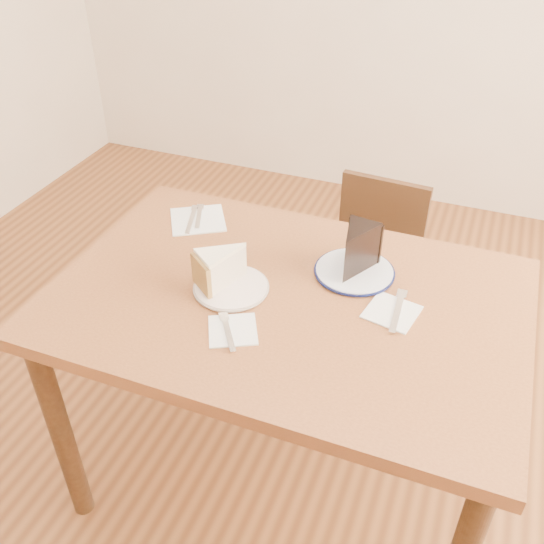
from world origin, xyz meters
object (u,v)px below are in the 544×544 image
Objects in this scene: chair_far at (367,276)px; chocolate_cake at (354,253)px; carrot_cake at (225,267)px; table at (286,325)px; plate_cream at (231,288)px; plate_navy at (354,271)px.

chocolate_cake is at bearing 99.18° from chair_far.
carrot_cake is 0.34m from chocolate_cake.
plate_cream is (-0.14, -0.03, 0.10)m from table.
carrot_cake is (-0.17, -0.01, 0.15)m from table.
carrot_cake is (-0.02, 0.01, 0.05)m from plate_cream.
plate_cream is (-0.24, -0.64, 0.34)m from chair_far.
plate_navy is at bearing 99.75° from chair_far.
plate_navy reaches higher than chair_far.
chocolate_cake reaches higher than chair_far.
table reaches higher than chair_far.
plate_navy is at bearing 67.06° from carrot_cake.
carrot_cake is at bearing 146.86° from plate_cream.
chocolate_cake reaches higher than plate_navy.
carrot_cake reaches higher than table.
plate_cream is 1.48× the size of carrot_cake.
table is 9.46× the size of carrot_cake.
table is 0.18m from plate_cream.
table is 0.23m from carrot_cake.
chocolate_cake is (-0.00, -0.00, 0.06)m from plate_navy.
carrot_cake reaches higher than plate_navy.
table is 5.81× the size of plate_navy.
plate_navy is at bearing 33.36° from plate_cream.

